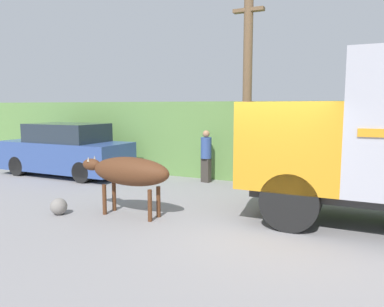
{
  "coord_description": "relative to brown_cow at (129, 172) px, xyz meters",
  "views": [
    {
      "loc": [
        1.82,
        -7.02,
        2.36
      ],
      "look_at": [
        -1.67,
        0.25,
        1.33
      ],
      "focal_mm": 35.0,
      "sensor_mm": 36.0,
      "label": 1
    }
  ],
  "objects": [
    {
      "name": "ground_plane",
      "position": [
        2.82,
        0.5,
        -0.96
      ],
      "size": [
        60.0,
        60.0,
        0.0
      ],
      "primitive_type": "plane",
      "color": "gray"
    },
    {
      "name": "hillside_embankment",
      "position": [
        2.82,
        7.78,
        0.29
      ],
      "size": [
        32.0,
        6.56,
        2.51
      ],
      "color": "#608C47",
      "rests_on": "ground_plane"
    },
    {
      "name": "brown_cow",
      "position": [
        0.0,
        0.0,
        0.0
      ],
      "size": [
        2.22,
        0.62,
        1.28
      ],
      "rotation": [
        0.0,
        0.0,
        -0.13
      ],
      "color": "#512D19",
      "rests_on": "ground_plane"
    },
    {
      "name": "parked_suv",
      "position": [
        -4.74,
        3.03,
        -0.11
      ],
      "size": [
        4.57,
        1.8,
        1.78
      ],
      "rotation": [
        0.0,
        0.0,
        -0.02
      ],
      "color": "#334C8C",
      "rests_on": "ground_plane"
    },
    {
      "name": "pedestrian_on_hill",
      "position": [
        0.06,
        4.02,
        -0.07
      ],
      "size": [
        0.38,
        0.38,
        1.62
      ],
      "rotation": [
        0.0,
        0.0,
        2.96
      ],
      "color": "#38332D",
      "rests_on": "ground_plane"
    },
    {
      "name": "utility_pole",
      "position": [
        1.3,
        4.16,
        2.02
      ],
      "size": [
        0.9,
        0.27,
        5.77
      ],
      "color": "brown",
      "rests_on": "ground_plane"
    },
    {
      "name": "roadside_rock",
      "position": [
        -1.43,
        -0.62,
        -0.78
      ],
      "size": [
        0.36,
        0.36,
        0.36
      ],
      "color": "gray",
      "rests_on": "ground_plane"
    }
  ]
}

